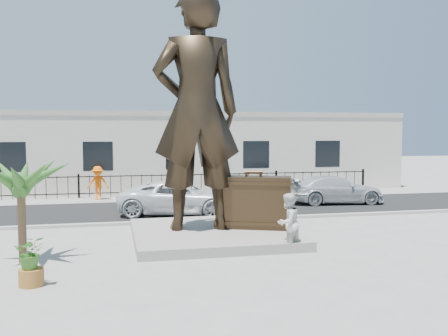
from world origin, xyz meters
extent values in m
plane|color=#9E9991|center=(0.00, 0.00, 0.00)|extent=(100.00, 100.00, 0.00)
cube|color=black|center=(0.00, 8.00, 0.01)|extent=(40.00, 7.00, 0.01)
cube|color=#A5A399|center=(0.00, 4.50, 0.06)|extent=(40.00, 0.25, 0.12)
cube|color=#9E9991|center=(0.00, 12.00, 0.01)|extent=(40.00, 2.50, 0.02)
cube|color=gray|center=(-0.50, 1.50, 0.15)|extent=(5.20, 5.20, 0.30)
cube|color=black|center=(0.00, 12.80, 0.60)|extent=(22.00, 0.10, 1.20)
cube|color=silver|center=(0.00, 17.00, 2.20)|extent=(28.00, 7.00, 4.40)
imported|color=black|center=(-0.99, 1.71, 4.24)|extent=(2.94, 2.00, 7.88)
cube|color=#342516|center=(0.89, 1.43, 1.17)|extent=(2.59, 1.65, 1.75)
imported|color=silver|center=(1.28, -0.86, 0.87)|extent=(1.07, 1.02, 1.74)
imported|color=silver|center=(-0.96, 6.47, 0.73)|extent=(5.54, 3.45, 1.43)
imported|color=#B8BABD|center=(7.02, 8.07, 0.69)|extent=(4.82, 2.32, 1.35)
imported|color=orange|center=(-4.48, 11.89, 0.89)|extent=(1.22, 0.83, 1.74)
cylinder|color=#996028|center=(-5.57, -2.64, 0.20)|extent=(0.56, 0.56, 0.40)
imported|color=#387024|center=(-5.57, -2.64, 0.78)|extent=(0.75, 0.67, 0.77)
camera|label=1|loc=(-3.70, -14.57, 3.54)|focal=40.00mm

